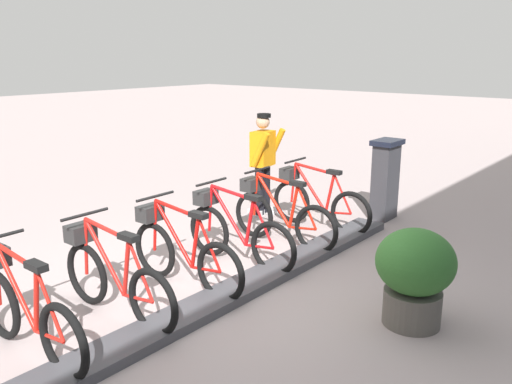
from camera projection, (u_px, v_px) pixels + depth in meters
name	position (u px, v px, depth m)	size (l,w,h in m)	color
ground_plane	(235.00, 296.00, 5.83)	(60.00, 60.00, 0.00)	#AF9E9D
dock_rail_base	(235.00, 291.00, 5.81)	(0.44, 6.29, 0.10)	#47474C
payment_kiosk	(385.00, 178.00, 8.40)	(0.36, 0.52, 1.28)	#38383D
bike_docked_0	(316.00, 201.00, 8.00)	(1.72, 0.54, 1.02)	black
bike_docked_1	(279.00, 214.00, 7.32)	(1.72, 0.54, 1.02)	black
bike_docked_2	(235.00, 231.00, 6.64)	(1.72, 0.54, 1.02)	black
bike_docked_3	(181.00, 251.00, 5.95)	(1.72, 0.54, 1.02)	black
bike_docked_4	(113.00, 277.00, 5.27)	(1.72, 0.54, 1.02)	black
bike_docked_5	(24.00, 310.00, 4.59)	(1.72, 0.54, 1.02)	black
worker_near_rack	(263.00, 160.00, 8.56)	(0.49, 0.67, 1.66)	white
planter_bush	(415.00, 272.00, 5.09)	(0.76, 0.76, 0.97)	#59544C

